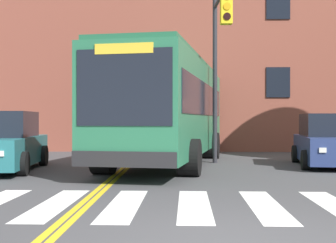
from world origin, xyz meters
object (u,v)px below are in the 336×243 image
at_px(car_navy_far_lane, 328,142).
at_px(traffic_light_overhead, 219,47).
at_px(car_teal_near_lane, 4,144).
at_px(city_bus, 169,107).

xyz_separation_m(car_navy_far_lane, traffic_light_overhead, (-3.50, 0.11, 3.12)).
xyz_separation_m(car_teal_near_lane, car_navy_far_lane, (10.04, 1.47, -0.01)).
relative_size(city_bus, traffic_light_overhead, 1.90).
height_order(car_teal_near_lane, traffic_light_overhead, traffic_light_overhead).
bearing_deg(traffic_light_overhead, car_navy_far_lane, -1.82).
xyz_separation_m(car_teal_near_lane, traffic_light_overhead, (6.53, 1.58, 3.11)).
bearing_deg(car_teal_near_lane, city_bus, 24.26).
bearing_deg(car_navy_far_lane, city_bus, 171.89).
relative_size(car_navy_far_lane, traffic_light_overhead, 0.71).
bearing_deg(car_teal_near_lane, car_navy_far_lane, 8.31).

